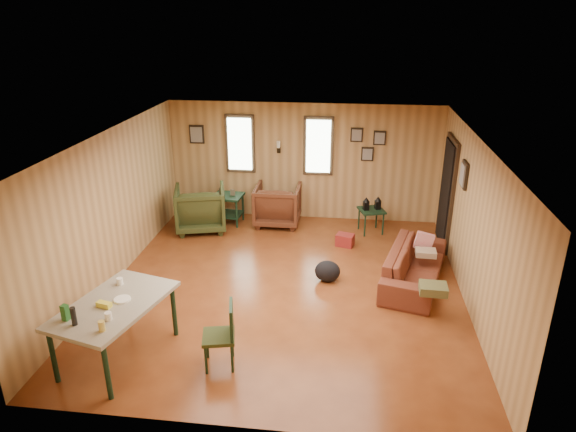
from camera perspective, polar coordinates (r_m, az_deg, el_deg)
name	(u,v)px	position (r m, az deg, el deg)	size (l,w,h in m)	color
room	(298,210)	(7.94, 1.10, 0.65)	(5.54, 6.04, 2.44)	brown
sofa	(415,260)	(8.44, 13.94, -4.80)	(1.98, 0.58, 0.77)	maroon
recliner_brown	(278,203)	(10.39, -1.17, 1.46)	(0.89, 0.83, 0.91)	#532A19
recliner_green	(200,206)	(10.26, -9.71, 1.08)	(0.95, 0.89, 0.98)	#31391A
end_table	(228,204)	(10.52, -6.66, 1.36)	(0.63, 0.58, 0.74)	#15301D
side_table	(372,208)	(10.11, 9.28, 0.86)	(0.58, 0.58, 0.74)	#15301D
cooler	(345,240)	(9.60, 6.35, -2.67)	(0.37, 0.30, 0.23)	maroon
backpack	(327,271)	(8.33, 4.40, -6.13)	(0.47, 0.40, 0.35)	black
sofa_pillows	(429,266)	(8.06, 15.37, -5.40)	(0.41, 1.63, 0.34)	brown
dining_table	(113,309)	(6.69, -18.84, -9.72)	(1.27, 1.71, 1.00)	#9C9683
dining_chair	(224,332)	(6.40, -7.15, -12.64)	(0.46, 0.46, 0.85)	#31391A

